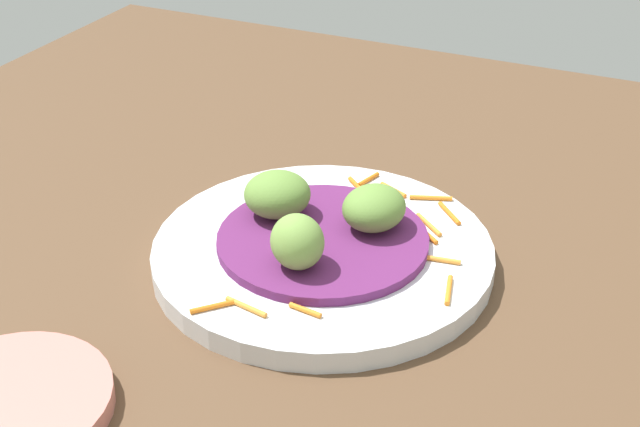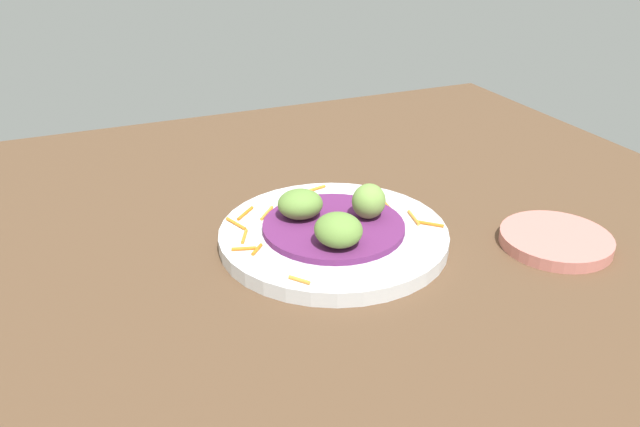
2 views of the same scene
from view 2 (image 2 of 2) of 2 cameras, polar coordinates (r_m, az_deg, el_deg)
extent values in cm
cube|color=brown|center=(79.90, 3.60, -2.72)|extent=(110.00, 110.00, 2.00)
cylinder|color=silver|center=(77.23, 1.35, -2.16)|extent=(27.82, 27.82, 1.81)
cylinder|color=#60235B|center=(76.61, 1.36, -1.31)|extent=(17.23, 17.23, 0.79)
cylinder|color=orange|center=(75.69, -6.79, -2.05)|extent=(2.91, 1.66, 0.40)
cylinder|color=orange|center=(80.32, 8.39, -0.37)|extent=(3.65, 1.06, 0.40)
cylinder|color=orange|center=(84.62, -2.42, 1.38)|extent=(2.72, 0.80, 0.40)
cylinder|color=orange|center=(79.14, 9.82, -0.92)|extent=(2.63, 2.72, 0.40)
cylinder|color=orange|center=(78.70, -7.53, -0.90)|extent=(3.67, 1.65, 0.40)
cylinder|color=orange|center=(67.03, -1.86, -5.96)|extent=(2.20, 1.86, 0.40)
cylinder|color=orange|center=(81.67, -3.84, 0.36)|extent=(2.40, 2.06, 0.40)
cylinder|color=orange|center=(82.79, 6.11, 0.64)|extent=(2.66, 0.71, 0.40)
cylinder|color=orange|center=(73.15, -6.82, -3.14)|extent=(1.18, 2.82, 0.40)
cylinder|color=orange|center=(80.89, -4.79, 0.05)|extent=(3.02, 2.66, 0.40)
cylinder|color=orange|center=(87.19, -0.50, 2.20)|extent=(1.20, 3.53, 0.40)
cylinder|color=orange|center=(72.81, -5.67, -3.22)|extent=(1.99, 1.87, 0.40)
cylinder|color=orange|center=(81.11, -6.71, 0.03)|extent=(2.82, 2.92, 0.40)
ellipsoid|color=olive|center=(77.57, -1.78, 0.85)|extent=(6.33, 6.71, 3.55)
ellipsoid|color=olive|center=(71.37, 1.66, -1.48)|extent=(7.49, 7.39, 3.76)
ellipsoid|color=#759E47|center=(77.98, 4.26, 1.23)|extent=(6.09, 6.09, 4.27)
cylinder|color=tan|center=(82.13, 20.35, -2.24)|extent=(13.29, 13.29, 1.47)
camera|label=1|loc=(1.21, 23.30, 26.04)|focal=49.90mm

